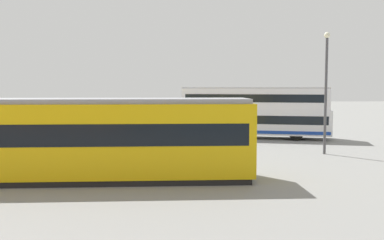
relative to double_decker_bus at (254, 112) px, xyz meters
The scene contains 7 objects.
ground_plane 5.33m from the double_decker_bus, 19.90° to the left, with size 160.00×160.00×0.00m, color gray.
double_decker_bus is the anchor object (origin of this frame).
tram_yellow 18.35m from the double_decker_bus, 53.43° to the left, with size 16.00×2.78×3.53m.
pedestrian_near_railing 10.51m from the double_decker_bus, 41.92° to the left, with size 0.45×0.45×1.61m.
pedestrian_railing 11.44m from the double_decker_bus, 43.45° to the left, with size 9.90×0.71×1.08m.
info_sign 14.26m from the double_decker_bus, 36.90° to the left, with size 1.00×0.15×2.58m.
street_lamp 8.75m from the double_decker_bus, 108.67° to the left, with size 0.36×0.36×7.22m.
Camera 1 is at (1.66, 31.18, 4.05)m, focal length 39.76 mm.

